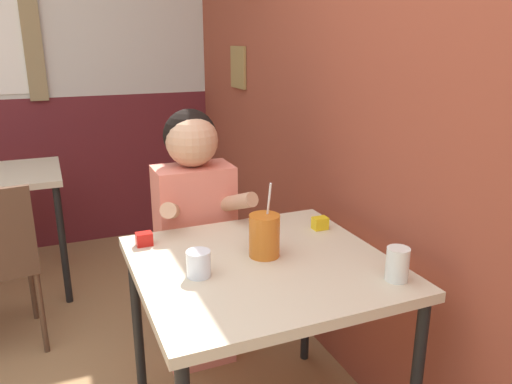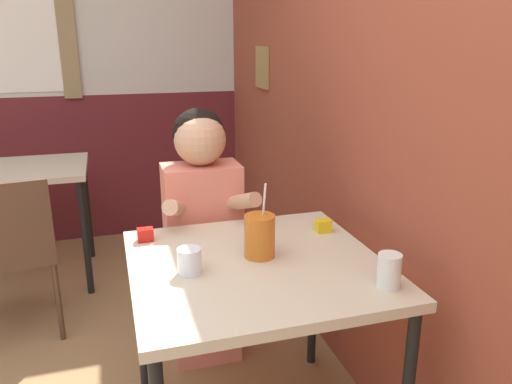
# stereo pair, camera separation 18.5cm
# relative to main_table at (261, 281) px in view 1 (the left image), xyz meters

# --- Properties ---
(brick_wall_right) EXTENTS (0.08, 4.74, 2.70)m
(brick_wall_right) POSITION_rel_main_table_xyz_m (0.55, 0.97, 0.67)
(brick_wall_right) COLOR brown
(brick_wall_right) RESTS_ON ground_plane
(back_wall) EXTENTS (5.32, 0.09, 2.70)m
(back_wall) POSITION_rel_main_table_xyz_m (-0.65, 2.37, 0.68)
(back_wall) COLOR silver
(back_wall) RESTS_ON ground_plane
(main_table) EXTENTS (0.87, 0.84, 0.75)m
(main_table) POSITION_rel_main_table_xyz_m (0.00, 0.00, 0.00)
(main_table) COLOR beige
(main_table) RESTS_ON ground_plane
(person_seated) EXTENTS (0.42, 0.42, 1.21)m
(person_seated) POSITION_rel_main_table_xyz_m (-0.08, 0.58, -0.02)
(person_seated) COLOR #EA7F6B
(person_seated) RESTS_ON ground_plane
(cocktail_pitcher) EXTENTS (0.11, 0.11, 0.27)m
(cocktail_pitcher) POSITION_rel_main_table_xyz_m (0.02, 0.04, 0.15)
(cocktail_pitcher) COLOR #C6661E
(cocktail_pitcher) RESTS_ON main_table
(glass_near_pitcher) EXTENTS (0.08, 0.08, 0.09)m
(glass_near_pitcher) POSITION_rel_main_table_xyz_m (-0.24, -0.02, 0.12)
(glass_near_pitcher) COLOR silver
(glass_near_pitcher) RESTS_ON main_table
(glass_center) EXTENTS (0.07, 0.07, 0.11)m
(glass_center) POSITION_rel_main_table_xyz_m (0.34, -0.29, 0.13)
(glass_center) COLOR silver
(glass_center) RESTS_ON main_table
(condiment_ketchup) EXTENTS (0.06, 0.04, 0.05)m
(condiment_ketchup) POSITION_rel_main_table_xyz_m (-0.35, 0.30, 0.10)
(condiment_ketchup) COLOR #B7140F
(condiment_ketchup) RESTS_ON main_table
(condiment_mustard) EXTENTS (0.06, 0.04, 0.05)m
(condiment_mustard) POSITION_rel_main_table_xyz_m (0.34, 0.19, 0.10)
(condiment_mustard) COLOR yellow
(condiment_mustard) RESTS_ON main_table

